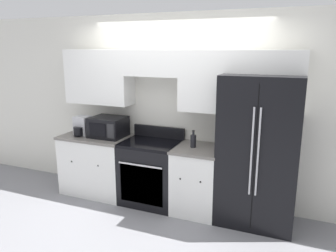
% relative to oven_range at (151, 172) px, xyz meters
% --- Properties ---
extents(ground_plane, '(12.00, 12.00, 0.00)m').
position_rel_oven_range_xyz_m(ground_plane, '(0.26, -0.31, -0.45)').
color(ground_plane, gray).
extents(wall_back, '(8.00, 0.39, 2.60)m').
position_rel_oven_range_xyz_m(wall_back, '(0.27, 0.28, 1.02)').
color(wall_back, silver).
rests_on(wall_back, ground_plane).
extents(lower_cabinets_left, '(1.02, 0.64, 0.88)m').
position_rel_oven_range_xyz_m(lower_cabinets_left, '(-0.89, -0.00, -0.00)').
color(lower_cabinets_left, white).
rests_on(lower_cabinets_left, ground_plane).
extents(lower_cabinets_right, '(0.61, 0.64, 0.88)m').
position_rel_oven_range_xyz_m(lower_cabinets_right, '(0.68, -0.00, -0.00)').
color(lower_cabinets_right, white).
rests_on(lower_cabinets_right, ground_plane).
extents(oven_range, '(0.78, 0.65, 1.04)m').
position_rel_oven_range_xyz_m(oven_range, '(0.00, 0.00, 0.00)').
color(oven_range, black).
rests_on(oven_range, ground_plane).
extents(refrigerator, '(0.93, 0.78, 1.84)m').
position_rel_oven_range_xyz_m(refrigerator, '(1.44, 0.06, 0.47)').
color(refrigerator, black).
rests_on(refrigerator, ground_plane).
extents(microwave, '(0.49, 0.42, 0.29)m').
position_rel_oven_range_xyz_m(microwave, '(-0.69, 0.03, 0.58)').
color(microwave, black).
rests_on(microwave, lower_cabinets_left).
extents(bottle, '(0.07, 0.07, 0.23)m').
position_rel_oven_range_xyz_m(bottle, '(0.61, -0.00, 0.52)').
color(bottle, black).
rests_on(bottle, lower_cabinets_right).
extents(paper_towel_holder, '(0.21, 0.28, 0.28)m').
position_rel_oven_range_xyz_m(paper_towel_holder, '(-1.10, -0.04, 0.56)').
color(paper_towel_holder, '#B7B7BC').
rests_on(paper_towel_holder, lower_cabinets_left).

